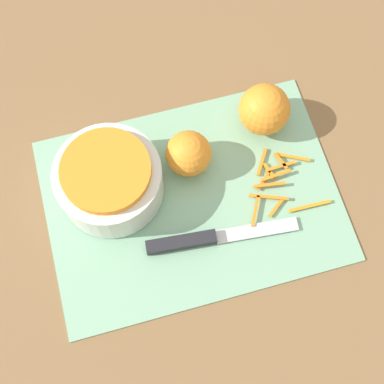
# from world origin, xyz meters

# --- Properties ---
(ground_plane) EXTENTS (4.00, 4.00, 0.00)m
(ground_plane) POSITION_xyz_m (0.00, 0.00, 0.00)
(ground_plane) COLOR olive
(cutting_board) EXTENTS (0.46, 0.33, 0.01)m
(cutting_board) POSITION_xyz_m (0.00, 0.00, 0.00)
(cutting_board) COLOR #84B793
(cutting_board) RESTS_ON ground_plane
(bowl_speckled) EXTENTS (0.16, 0.16, 0.09)m
(bowl_speckled) POSITION_xyz_m (-0.12, 0.05, 0.05)
(bowl_speckled) COLOR silver
(bowl_speckled) RESTS_ON cutting_board
(knife) EXTENTS (0.24, 0.04, 0.02)m
(knife) POSITION_xyz_m (-0.01, -0.07, 0.01)
(knife) COLOR #232328
(knife) RESTS_ON cutting_board
(orange_left) EXTENTS (0.07, 0.07, 0.07)m
(orange_left) POSITION_xyz_m (0.01, 0.06, 0.04)
(orange_left) COLOR orange
(orange_left) RESTS_ON cutting_board
(orange_right) EXTENTS (0.08, 0.08, 0.08)m
(orange_right) POSITION_xyz_m (0.15, 0.10, 0.05)
(orange_right) COLOR orange
(orange_right) RESTS_ON cutting_board
(peel_pile) EXTENTS (0.14, 0.13, 0.01)m
(peel_pile) POSITION_xyz_m (0.14, -0.01, 0.01)
(peel_pile) COLOR orange
(peel_pile) RESTS_ON cutting_board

